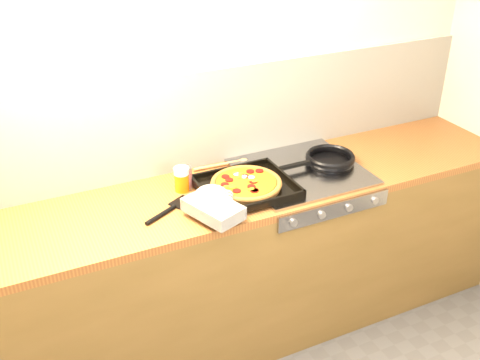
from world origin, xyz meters
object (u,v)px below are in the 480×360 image
pizza_on_tray (236,190)px  frying_pan (329,159)px  tomato_can (184,178)px  juice_glass (182,179)px

pizza_on_tray → frying_pan: pizza_on_tray is taller
tomato_can → juice_glass: bearing=-132.7°
juice_glass → tomato_can: bearing=47.3°
pizza_on_tray → juice_glass: bearing=138.1°
frying_pan → juice_glass: juice_glass is taller
frying_pan → pizza_on_tray: bearing=-170.3°
pizza_on_tray → juice_glass: size_ratio=4.73×
frying_pan → tomato_can: bearing=172.1°
pizza_on_tray → frying_pan: bearing=9.7°
pizza_on_tray → tomato_can: bearing=131.6°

